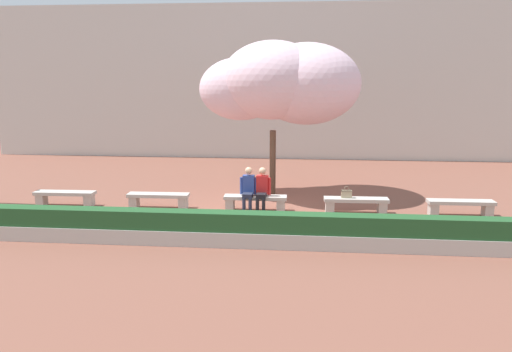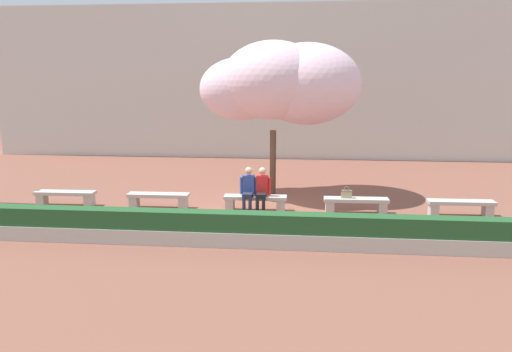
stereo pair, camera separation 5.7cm
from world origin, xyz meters
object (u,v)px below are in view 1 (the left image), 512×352
object	(u,v)px
stone_bench_center	(255,201)
stone_bench_east_end	(461,205)
handbag	(346,193)
cherry_tree_main	(282,83)
stone_bench_near_west	(158,198)
stone_bench_west_end	(65,196)
stone_bench_near_east	(356,203)
person_seated_right	(262,188)
person_seated_left	(248,188)

from	to	relation	value
stone_bench_center	stone_bench_east_end	world-z (taller)	same
handbag	cherry_tree_main	xyz separation A→B (m)	(-1.97, 2.13, 3.08)
stone_bench_near_west	stone_bench_center	world-z (taller)	same
stone_bench_near_west	cherry_tree_main	size ratio (longest dim) A/B	0.35
stone_bench_west_end	handbag	xyz separation A→B (m)	(8.47, 0.01, 0.27)
stone_bench_near_east	handbag	size ratio (longest dim) A/B	5.44
stone_bench_west_end	stone_bench_near_east	world-z (taller)	same
stone_bench_west_end	stone_bench_near_east	distance (m)	8.75
stone_bench_east_end	person_seated_right	world-z (taller)	person_seated_right
stone_bench_center	person_seated_left	world-z (taller)	person_seated_left
stone_bench_west_end	stone_bench_near_west	xyz separation A→B (m)	(2.92, 0.00, 0.00)
stone_bench_near_east	stone_bench_east_end	xyz separation A→B (m)	(2.92, 0.00, 0.00)
stone_bench_near_west	handbag	size ratio (longest dim) A/B	5.44
stone_bench_west_end	person_seated_left	size ratio (longest dim) A/B	1.43
cherry_tree_main	stone_bench_near_east	bearing A→B (deg)	-43.57
stone_bench_near_east	handbag	bearing A→B (deg)	177.38
person_seated_left	handbag	xyz separation A→B (m)	(2.84, 0.07, -0.12)
stone_bench_west_end	person_seated_left	xyz separation A→B (m)	(5.63, -0.05, 0.39)
person_seated_left	cherry_tree_main	bearing A→B (deg)	68.49
stone_bench_near_east	stone_bench_west_end	bearing A→B (deg)	180.00
stone_bench_west_end	stone_bench_east_end	xyz separation A→B (m)	(11.66, 0.00, 0.00)
stone_bench_center	person_seated_left	distance (m)	0.45
stone_bench_east_end	stone_bench_west_end	bearing A→B (deg)	180.00
stone_bench_east_end	handbag	size ratio (longest dim) A/B	5.44
stone_bench_west_end	cherry_tree_main	distance (m)	7.62
cherry_tree_main	handbag	bearing A→B (deg)	-47.20
stone_bench_near_east	person_seated_left	size ratio (longest dim) A/B	1.43
stone_bench_near_west	person_seated_left	world-z (taller)	person_seated_left
stone_bench_near_west	stone_bench_center	xyz separation A→B (m)	(2.92, 0.00, 0.00)
stone_bench_west_end	stone_bench_east_end	bearing A→B (deg)	0.00
stone_bench_near_west	cherry_tree_main	distance (m)	5.35
stone_bench_center	handbag	bearing A→B (deg)	0.28
stone_bench_east_end	person_seated_right	distance (m)	5.65
stone_bench_near_west	handbag	world-z (taller)	handbag
stone_bench_near_west	person_seated_right	bearing A→B (deg)	-0.98
stone_bench_west_end	handbag	world-z (taller)	handbag
stone_bench_west_end	stone_bench_east_end	world-z (taller)	same
stone_bench_center	cherry_tree_main	world-z (taller)	cherry_tree_main
person_seated_left	person_seated_right	distance (m)	0.40
handbag	stone_bench_near_west	bearing A→B (deg)	-179.87
person_seated_right	stone_bench_near_east	bearing A→B (deg)	1.13
person_seated_left	stone_bench_west_end	bearing A→B (deg)	179.45
cherry_tree_main	stone_bench_west_end	bearing A→B (deg)	-161.75
stone_bench_east_end	person_seated_left	xyz separation A→B (m)	(-6.03, -0.05, 0.39)
cherry_tree_main	person_seated_right	bearing A→B (deg)	-101.99
stone_bench_west_end	handbag	size ratio (longest dim) A/B	5.44
stone_bench_near_west	person_seated_left	size ratio (longest dim) A/B	1.43
stone_bench_near_west	cherry_tree_main	world-z (taller)	cherry_tree_main
stone_bench_near_west	person_seated_right	distance (m)	3.14
handbag	person_seated_left	bearing A→B (deg)	-178.66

